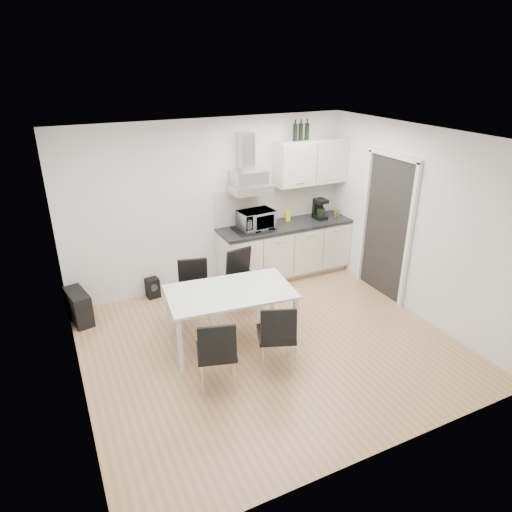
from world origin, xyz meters
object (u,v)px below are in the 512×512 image
Objects in this scene: guitar_amp at (79,307)px; floor_speaker at (153,288)px; dining_table at (230,296)px; chair_near_left at (216,352)px; chair_near_right at (276,335)px; chair_far_left at (195,294)px; kitchenette at (286,228)px; chair_far_right at (246,281)px.

guitar_amp is 1.87× the size of floor_speaker.
chair_near_left is (-0.46, -0.71, -0.24)m from dining_table.
chair_near_right reaches higher than dining_table.
chair_far_left is 1.40m from chair_near_left.
dining_table is 1.84× the size of chair_near_right.
kitchenette reaches higher than guitar_amp.
chair_near_right is 1.52× the size of guitar_amp.
chair_near_right reaches higher than floor_speaker.
kitchenette is 1.36m from chair_far_right.
dining_table is 1.84× the size of chair_near_left.
chair_near_right is at bearing 69.35° from chair_far_right.
chair_far_left is 1.07m from floor_speaker.
dining_table is at bearing 132.57° from chair_near_right.
guitar_amp is at bearing -26.74° from chair_far_right.
chair_far_right is at bearing 58.72° from dining_table.
guitar_amp is (-2.24, 0.68, -0.21)m from chair_far_right.
chair_far_left is (-1.85, -0.80, -0.39)m from kitchenette.
chair_far_left reaches higher than guitar_amp.
kitchenette is 2.86× the size of chair_near_right.
chair_far_left is 1.63m from guitar_amp.
chair_far_right is 1.43m from chair_near_right.
chair_near_left is at bearing -71.34° from guitar_amp.
kitchenette is at bearing -142.55° from chair_far_left.
dining_table is (-1.61, -1.47, -0.15)m from kitchenette.
chair_near_right is 2.51m from floor_speaker.
kitchenette is at bearing -154.39° from chair_far_right.
dining_table is 1.84× the size of chair_far_right.
chair_near_right is (-0.27, -1.41, 0.00)m from chair_far_right.
chair_near_left is 2.84× the size of floor_speaker.
chair_near_left is at bearing 95.07° from chair_far_left.
chair_far_right is at bearing -28.53° from guitar_amp.
chair_far_left is (-0.25, 0.67, -0.24)m from dining_table.
chair_far_left is at bearing 116.27° from dining_table.
dining_table is at bearing -51.04° from guitar_amp.
dining_table is 0.79m from chair_near_right.
chair_near_left is at bearing -133.49° from kitchenette.
kitchenette is at bearing 62.76° from chair_near_left.
kitchenette is 2.06m from chair_far_left.
dining_table is at bearing -137.51° from kitchenette.
kitchenette reaches higher than chair_far_right.
floor_speaker is at bearing 1.21° from guitar_amp.
chair_near_right is 2.88m from guitar_amp.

